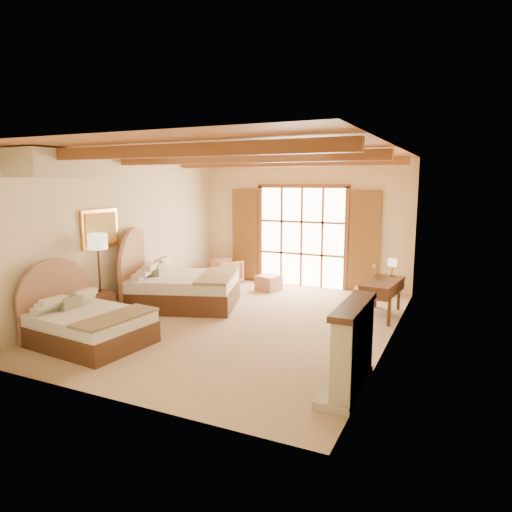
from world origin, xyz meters
The scene contains 19 objects.
floor centered at (0.00, 0.00, 0.00)m, with size 7.00×7.00×0.00m, color tan.
wall_back centered at (0.00, 3.50, 1.60)m, with size 5.50×5.50×0.00m, color beige.
wall_left centered at (-2.75, 0.00, 1.60)m, with size 7.00×7.00×0.00m, color beige.
wall_right centered at (2.75, 0.00, 1.60)m, with size 7.00×7.00×0.00m, color beige.
ceiling centered at (0.00, 0.00, 3.20)m, with size 7.00×7.00×0.00m, color #AA6738.
ceiling_beams centered at (0.00, 0.00, 3.08)m, with size 5.39×4.60×0.18m, color olive, non-canonical shape.
french_doors centered at (0.00, 3.44, 1.25)m, with size 3.95×0.08×2.60m.
fireplace centered at (2.60, -2.00, 0.51)m, with size 0.46×1.40×1.16m.
painting centered at (-2.70, -0.75, 1.75)m, with size 0.06×0.95×0.75m.
canopy_valance centered at (-2.40, -2.00, 2.95)m, with size 0.70×1.40×0.45m, color beige.
bed_near centered at (-1.83, -2.15, 0.36)m, with size 1.94×1.53×1.20m.
bed_far centered at (-1.81, 0.50, 0.44)m, with size 2.74×2.31×1.47m.
nightstand centered at (-2.46, -1.16, 0.29)m, with size 0.48×0.48×0.57m, color #4F2C1D.
floor_lamp centered at (-2.50, -1.05, 1.44)m, with size 0.36×0.36×1.69m.
armchair centered at (-1.87, 2.83, 0.32)m, with size 0.69×0.71×0.65m, color #B97858.
ottoman centered at (-0.54, 2.59, 0.18)m, with size 0.51×0.51×0.37m, color #A87357.
desk centered at (2.38, 1.54, 0.39)m, with size 0.71×1.39×0.72m.
desk_chair centered at (1.95, 1.97, 0.29)m, with size 0.44×0.44×0.92m.
desk_lamp centered at (2.47, 2.05, 0.99)m, with size 0.18×0.18×0.36m.
Camera 1 is at (3.83, -7.52, 2.66)m, focal length 32.00 mm.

